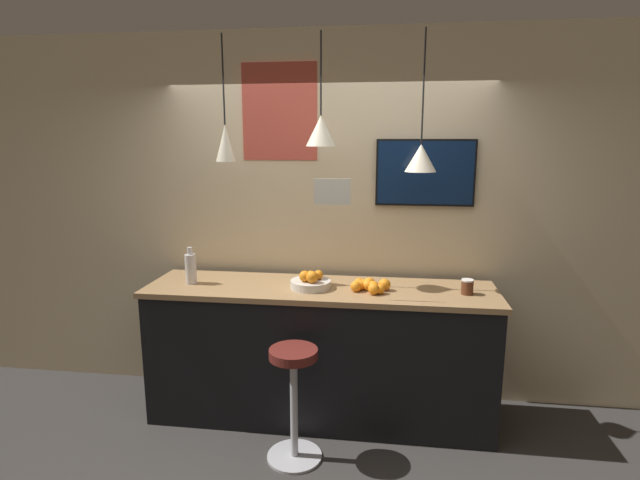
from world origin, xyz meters
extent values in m
plane|color=#33302D|center=(0.00, 0.00, 0.00)|extent=(14.00, 14.00, 0.00)
cube|color=beige|center=(0.00, 1.15, 1.45)|extent=(8.00, 0.06, 2.90)
cube|color=black|center=(0.00, 0.71, 0.49)|extent=(2.51, 0.62, 0.98)
cube|color=#99754C|center=(0.00, 0.71, 1.00)|extent=(2.55, 0.66, 0.04)
cylinder|color=#B7B7BC|center=(-0.10, 0.16, 0.01)|extent=(0.37, 0.37, 0.02)
cylinder|color=#B7B7BC|center=(-0.10, 0.16, 0.36)|extent=(0.05, 0.05, 0.69)
cylinder|color=#5B1E19|center=(-0.10, 0.16, 0.74)|extent=(0.31, 0.31, 0.06)
cylinder|color=beige|center=(-0.06, 0.67, 1.05)|extent=(0.29, 0.29, 0.06)
sphere|color=orange|center=(-0.04, 0.61, 1.12)|extent=(0.09, 0.09, 0.09)
sphere|color=orange|center=(-0.01, 0.70, 1.12)|extent=(0.07, 0.07, 0.07)
sphere|color=orange|center=(-0.06, 0.62, 1.12)|extent=(0.07, 0.07, 0.07)
sphere|color=orange|center=(-0.06, 0.67, 1.12)|extent=(0.07, 0.07, 0.07)
sphere|color=orange|center=(-0.10, 0.63, 1.12)|extent=(0.08, 0.08, 0.08)
sphere|color=orange|center=(0.35, 0.67, 1.06)|extent=(0.08, 0.08, 0.08)
sphere|color=orange|center=(0.35, 0.66, 1.06)|extent=(0.08, 0.08, 0.08)
sphere|color=orange|center=(0.27, 0.63, 1.06)|extent=(0.08, 0.08, 0.08)
sphere|color=orange|center=(0.31, 0.70, 1.06)|extent=(0.07, 0.07, 0.07)
sphere|color=orange|center=(0.30, 0.66, 1.06)|extent=(0.07, 0.07, 0.07)
sphere|color=orange|center=(0.29, 0.71, 1.06)|extent=(0.08, 0.08, 0.08)
sphere|color=orange|center=(0.44, 0.59, 1.06)|extent=(0.07, 0.07, 0.07)
sphere|color=orange|center=(0.34, 0.67, 1.06)|extent=(0.07, 0.07, 0.07)
sphere|color=orange|center=(0.39, 0.65, 1.06)|extent=(0.08, 0.08, 0.08)
sphere|color=orange|center=(0.36, 0.71, 1.07)|extent=(0.08, 0.08, 0.08)
sphere|color=orange|center=(0.39, 0.57, 1.06)|extent=(0.08, 0.08, 0.08)
sphere|color=orange|center=(0.47, 0.68, 1.07)|extent=(0.09, 0.09, 0.09)
sphere|color=orange|center=(0.35, 0.69, 1.06)|extent=(0.07, 0.07, 0.07)
cylinder|color=silver|center=(-0.97, 0.67, 1.13)|extent=(0.08, 0.08, 0.22)
cylinder|color=silver|center=(-0.97, 0.67, 1.27)|extent=(0.04, 0.04, 0.06)
cylinder|color=#562D19|center=(1.04, 0.67, 1.07)|extent=(0.08, 0.08, 0.10)
cylinder|color=white|center=(1.04, 0.67, 1.12)|extent=(0.08, 0.08, 0.01)
cylinder|color=black|center=(-0.69, 0.75, 2.49)|extent=(0.01, 0.01, 0.62)
cone|color=beige|center=(-0.69, 0.75, 2.05)|extent=(0.14, 0.14, 0.26)
sphere|color=#F9EFCC|center=(-0.69, 0.75, 1.94)|extent=(0.04, 0.04, 0.04)
cylinder|color=black|center=(0.00, 0.75, 2.52)|extent=(0.01, 0.01, 0.56)
cone|color=beige|center=(0.00, 0.75, 2.14)|extent=(0.21, 0.21, 0.21)
sphere|color=#F9EFCC|center=(0.00, 0.75, 2.05)|extent=(0.04, 0.04, 0.04)
cylinder|color=black|center=(0.69, 0.75, 2.43)|extent=(0.01, 0.01, 0.75)
cone|color=beige|center=(0.69, 0.75, 1.96)|extent=(0.22, 0.22, 0.19)
sphere|color=#F9EFCC|center=(0.69, 0.75, 1.88)|extent=(0.04, 0.04, 0.04)
cube|color=black|center=(0.75, 1.10, 1.83)|extent=(0.74, 0.04, 0.50)
cube|color=#0F2347|center=(0.75, 1.08, 1.83)|extent=(0.71, 0.01, 0.47)
cube|color=white|center=(0.11, 0.45, 1.75)|extent=(0.24, 0.01, 0.17)
cube|color=#C64C3D|center=(-0.37, 1.11, 2.29)|extent=(0.59, 0.01, 0.73)
camera|label=1|loc=(0.47, -2.76, 2.08)|focal=28.00mm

